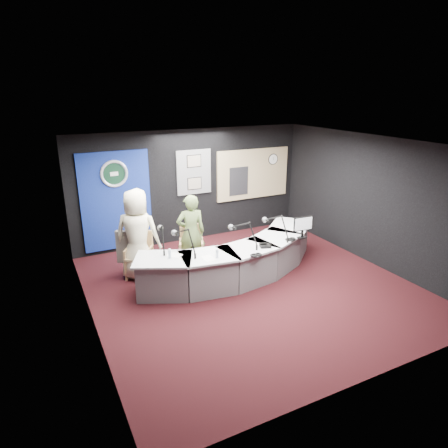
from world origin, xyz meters
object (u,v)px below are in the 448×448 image
armchair_right (191,246)px  broadcast_desk (236,260)px  person_woman (191,233)px  person_man (137,235)px  armchair_left (139,253)px

armchair_right → broadcast_desk: bearing=-26.2°
broadcast_desk → person_woman: bearing=132.1°
broadcast_desk → armchair_right: 1.03m
armchair_right → person_man: bearing=-163.8°
broadcast_desk → person_woman: (-0.68, 0.75, 0.45)m
armchair_left → person_man: size_ratio=0.57×
person_woman → person_man: bearing=5.3°
person_man → person_woman: person_man is taller
armchair_left → person_man: bearing=0.0°
armchair_left → armchair_right: armchair_left is taller
armchair_right → person_woman: person_woman is taller
person_man → armchair_right: bearing=-153.5°
armchair_right → person_man: 1.19m
armchair_right → person_man: person_man is taller
person_woman → armchair_right: bearing=-0.0°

